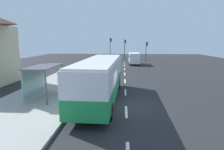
{
  "coord_description": "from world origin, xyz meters",
  "views": [
    {
      "loc": [
        0.02,
        -13.09,
        4.52
      ],
      "look_at": [
        -1.0,
        4.41,
        1.5
      ],
      "focal_mm": 31.0,
      "sensor_mm": 36.0,
      "label": 1
    }
  ],
  "objects_px": {
    "recycling_bin_orange": "(74,87)",
    "bus_shelter": "(41,73)",
    "white_van": "(134,58)",
    "traffic_light_far_side": "(110,46)",
    "recycling_bin_blue": "(72,89)",
    "sedan_near": "(132,56)",
    "traffic_light_near_side": "(147,48)",
    "recycling_bin_green": "(76,85)",
    "traffic_light_median": "(125,46)",
    "bus": "(101,77)"
  },
  "relations": [
    {
      "from": "sedan_near",
      "to": "recycling_bin_orange",
      "type": "xyz_separation_m",
      "value": [
        -6.5,
        -34.57,
        -0.14
      ]
    },
    {
      "from": "recycling_bin_orange",
      "to": "bus_shelter",
      "type": "relative_size",
      "value": 0.24
    },
    {
      "from": "white_van",
      "to": "sedan_near",
      "type": "height_order",
      "value": "white_van"
    },
    {
      "from": "traffic_light_far_side",
      "to": "bus_shelter",
      "type": "relative_size",
      "value": 1.36
    },
    {
      "from": "sedan_near",
      "to": "recycling_bin_orange",
      "type": "distance_m",
      "value": 35.18
    },
    {
      "from": "recycling_bin_blue",
      "to": "traffic_light_median",
      "type": "xyz_separation_m",
      "value": [
        4.6,
        32.64,
        2.72
      ]
    },
    {
      "from": "recycling_bin_green",
      "to": "traffic_light_far_side",
      "type": "height_order",
      "value": "traffic_light_far_side"
    },
    {
      "from": "white_van",
      "to": "recycling_bin_green",
      "type": "xyz_separation_m",
      "value": [
        -6.4,
        -22.15,
        -0.69
      ]
    },
    {
      "from": "recycling_bin_orange",
      "to": "bus_shelter",
      "type": "bearing_deg",
      "value": -143.37
    },
    {
      "from": "traffic_light_near_side",
      "to": "bus_shelter",
      "type": "relative_size",
      "value": 1.13
    },
    {
      "from": "bus",
      "to": "recycling_bin_blue",
      "type": "distance_m",
      "value": 2.91
    },
    {
      "from": "white_van",
      "to": "traffic_light_far_side",
      "type": "bearing_deg",
      "value": 122.6
    },
    {
      "from": "white_van",
      "to": "recycling_bin_green",
      "type": "bearing_deg",
      "value": -106.12
    },
    {
      "from": "recycling_bin_blue",
      "to": "sedan_near",
      "type": "bearing_deg",
      "value": 79.56
    },
    {
      "from": "sedan_near",
      "to": "recycling_bin_blue",
      "type": "relative_size",
      "value": 4.64
    },
    {
      "from": "white_van",
      "to": "recycling_bin_orange",
      "type": "height_order",
      "value": "white_van"
    },
    {
      "from": "recycling_bin_blue",
      "to": "bus",
      "type": "bearing_deg",
      "value": -20.65
    },
    {
      "from": "white_van",
      "to": "bus_shelter",
      "type": "relative_size",
      "value": 1.3
    },
    {
      "from": "white_van",
      "to": "traffic_light_far_side",
      "type": "height_order",
      "value": "traffic_light_far_side"
    },
    {
      "from": "white_van",
      "to": "recycling_bin_blue",
      "type": "bearing_deg",
      "value": -105.21
    },
    {
      "from": "white_van",
      "to": "recycling_bin_orange",
      "type": "relative_size",
      "value": 5.49
    },
    {
      "from": "recycling_bin_green",
      "to": "traffic_light_near_side",
      "type": "distance_m",
      "value": 31.28
    },
    {
      "from": "sedan_near",
      "to": "bus_shelter",
      "type": "relative_size",
      "value": 1.1
    },
    {
      "from": "white_van",
      "to": "traffic_light_median",
      "type": "height_order",
      "value": "traffic_light_median"
    },
    {
      "from": "bus",
      "to": "traffic_light_median",
      "type": "xyz_separation_m",
      "value": [
        2.11,
        33.58,
        1.53
      ]
    },
    {
      "from": "recycling_bin_blue",
      "to": "recycling_bin_orange",
      "type": "xyz_separation_m",
      "value": [
        0.0,
        0.7,
        0.0
      ]
    },
    {
      "from": "bus",
      "to": "traffic_light_far_side",
      "type": "distance_m",
      "value": 32.86
    },
    {
      "from": "recycling_bin_orange",
      "to": "traffic_light_near_side",
      "type": "bearing_deg",
      "value": 72.26
    },
    {
      "from": "bus",
      "to": "sedan_near",
      "type": "relative_size",
      "value": 2.52
    },
    {
      "from": "traffic_light_far_side",
      "to": "sedan_near",
      "type": "bearing_deg",
      "value": 32.36
    },
    {
      "from": "recycling_bin_orange",
      "to": "traffic_light_near_side",
      "type": "xyz_separation_m",
      "value": [
        9.71,
        30.34,
        2.36
      ]
    },
    {
      "from": "traffic_light_far_side",
      "to": "recycling_bin_green",
      "type": "bearing_deg",
      "value": -92.06
    },
    {
      "from": "recycling_bin_blue",
      "to": "bus_shelter",
      "type": "height_order",
      "value": "bus_shelter"
    },
    {
      "from": "white_van",
      "to": "bus_shelter",
      "type": "distance_m",
      "value": 25.97
    },
    {
      "from": "sedan_near",
      "to": "traffic_light_median",
      "type": "xyz_separation_m",
      "value": [
        -1.9,
        -2.63,
        2.58
      ]
    },
    {
      "from": "recycling_bin_orange",
      "to": "traffic_light_near_side",
      "type": "relative_size",
      "value": 0.21
    },
    {
      "from": "white_van",
      "to": "bus_shelter",
      "type": "bearing_deg",
      "value": -109.37
    },
    {
      "from": "traffic_light_far_side",
      "to": "traffic_light_near_side",
      "type": "bearing_deg",
      "value": -5.31
    },
    {
      "from": "traffic_light_median",
      "to": "bus_shelter",
      "type": "relative_size",
      "value": 1.27
    },
    {
      "from": "traffic_light_near_side",
      "to": "bus",
      "type": "bearing_deg",
      "value": -102.72
    },
    {
      "from": "recycling_bin_green",
      "to": "traffic_light_far_side",
      "type": "xyz_separation_m",
      "value": [
        1.09,
        30.44,
        2.93
      ]
    },
    {
      "from": "bus",
      "to": "white_van",
      "type": "height_order",
      "value": "bus"
    },
    {
      "from": "traffic_light_near_side",
      "to": "traffic_light_far_side",
      "type": "bearing_deg",
      "value": 174.69
    },
    {
      "from": "recycling_bin_blue",
      "to": "traffic_light_near_side",
      "type": "bearing_deg",
      "value": 72.64
    },
    {
      "from": "recycling_bin_orange",
      "to": "sedan_near",
      "type": "bearing_deg",
      "value": 79.35
    },
    {
      "from": "recycling_bin_blue",
      "to": "recycling_bin_orange",
      "type": "height_order",
      "value": "same"
    },
    {
      "from": "recycling_bin_green",
      "to": "sedan_near",
      "type": "bearing_deg",
      "value": 79.14
    },
    {
      "from": "sedan_near",
      "to": "recycling_bin_green",
      "type": "relative_size",
      "value": 4.64
    },
    {
      "from": "recycling_bin_orange",
      "to": "traffic_light_near_side",
      "type": "height_order",
      "value": "traffic_light_near_side"
    },
    {
      "from": "recycling_bin_blue",
      "to": "traffic_light_far_side",
      "type": "bearing_deg",
      "value": 88.03
    }
  ]
}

